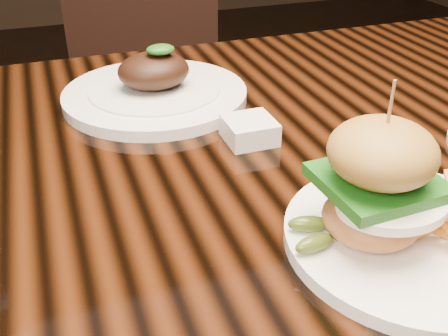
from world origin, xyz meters
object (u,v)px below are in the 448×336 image
object	(u,v)px
burger_plate	(410,209)
dining_table	(235,194)
far_dish	(155,90)
chair_far	(147,71)

from	to	relation	value
burger_plate	dining_table	bearing A→B (deg)	118.37
far_dish	chair_far	xyz separation A→B (m)	(0.12, 0.70, -0.23)
burger_plate	far_dish	xyz separation A→B (m)	(-0.15, 0.44, -0.03)
dining_table	burger_plate	bearing A→B (deg)	-70.70
dining_table	burger_plate	world-z (taller)	burger_plate
dining_table	chair_far	distance (m)	0.90
burger_plate	chair_far	size ratio (longest dim) A/B	0.28
dining_table	far_dish	distance (m)	0.23
dining_table	chair_far	size ratio (longest dim) A/B	1.68
burger_plate	chair_far	bearing A→B (deg)	100.72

